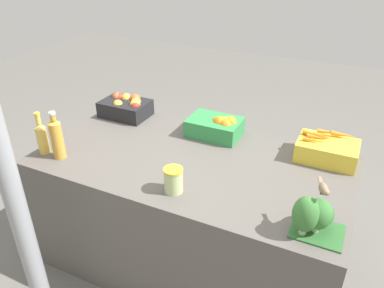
{
  "coord_description": "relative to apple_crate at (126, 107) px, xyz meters",
  "views": [
    {
      "loc": [
        0.79,
        -1.65,
        1.9
      ],
      "look_at": [
        0.0,
        0.0,
        0.88
      ],
      "focal_mm": 35.0,
      "sensor_mm": 36.0,
      "label": 1
    }
  ],
  "objects": [
    {
      "name": "carrot_crate",
      "position": [
        1.37,
        -0.0,
        -0.01
      ],
      "size": [
        0.33,
        0.23,
        0.15
      ],
      "color": "gold",
      "rests_on": "market_table"
    },
    {
      "name": "ground_plane",
      "position": [
        0.68,
        -0.34,
        -0.85
      ],
      "size": [
        10.0,
        10.0,
        0.0
      ],
      "primitive_type": "plane",
      "color": "#605E59"
    },
    {
      "name": "sparrow_bird",
      "position": [
        1.42,
        -0.65,
        0.16
      ],
      "size": [
        0.06,
        0.13,
        0.05
      ],
      "rotation": [
        0.0,
        0.0,
        -1.19
      ],
      "color": "#4C3D2D",
      "rests_on": "broccoli_pile"
    },
    {
      "name": "market_table",
      "position": [
        0.68,
        -0.34,
        -0.46
      ],
      "size": [
        1.78,
        0.94,
        0.78
      ],
      "primitive_type": "cube",
      "color": "#56514C",
      "rests_on": "ground_plane"
    },
    {
      "name": "juice_bottle_golden",
      "position": [
        -0.14,
        -0.65,
        0.04
      ],
      "size": [
        0.06,
        0.06,
        0.26
      ],
      "color": "gold",
      "rests_on": "market_table"
    },
    {
      "name": "orange_crate",
      "position": [
        0.69,
        -0.01,
        -0.0
      ],
      "size": [
        0.33,
        0.23,
        0.15
      ],
      "color": "#2D8442",
      "rests_on": "market_table"
    },
    {
      "name": "broccoli_pile",
      "position": [
        1.4,
        -0.66,
        0.02
      ],
      "size": [
        0.22,
        0.19,
        0.2
      ],
      "color": "#2D602D",
      "rests_on": "market_table"
    },
    {
      "name": "apple_crate",
      "position": [
        0.0,
        0.0,
        0.0
      ],
      "size": [
        0.33,
        0.23,
        0.15
      ],
      "color": "black",
      "rests_on": "market_table"
    },
    {
      "name": "juice_bottle_amber",
      "position": [
        -0.02,
        -0.65,
        0.06
      ],
      "size": [
        0.07,
        0.07,
        0.29
      ],
      "color": "gold",
      "rests_on": "market_table"
    },
    {
      "name": "pickle_jar",
      "position": [
        0.73,
        -0.65,
        -0.0
      ],
      "size": [
        0.1,
        0.1,
        0.13
      ],
      "color": "#B2C684",
      "rests_on": "market_table"
    }
  ]
}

